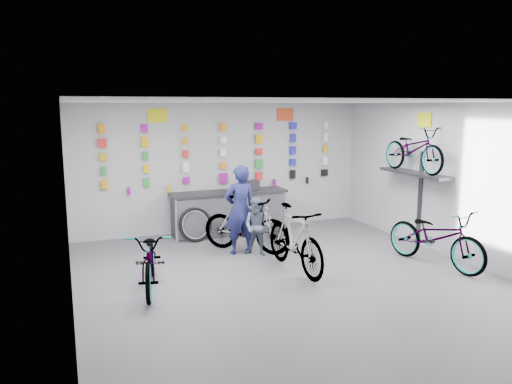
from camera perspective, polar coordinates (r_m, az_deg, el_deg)
name	(u,v)px	position (r m, az deg, el deg)	size (l,w,h in m)	color
floor	(295,283)	(8.52, 4.52, -10.37)	(8.00, 8.00, 0.00)	#4C4C51
ceiling	(298,102)	(8.00, 4.81, 10.24)	(8.00, 8.00, 0.00)	white
wall_back	(223,167)	(11.81, -3.84, 2.84)	(7.00, 7.00, 0.00)	#BCBCBE
wall_front	(493,270)	(4.95, 25.48, -8.10)	(7.00, 7.00, 0.00)	#BCBCBE
wall_left	(67,212)	(7.33, -20.80, -2.15)	(8.00, 8.00, 0.00)	#BCBCBE
wall_right	(465,183)	(10.14, 22.76, 0.91)	(8.00, 8.00, 0.00)	#BCBCBE
counter	(229,213)	(11.55, -3.10, -2.42)	(2.70, 0.66, 1.00)	black
merch_wall	(225,156)	(11.73, -3.53, 4.14)	(5.57, 0.08, 1.55)	orange
wall_bracket	(415,177)	(10.92, 17.75, 1.62)	(0.39, 1.90, 2.00)	#333338
sign_left	(157,116)	(11.35, -11.21, 8.56)	(0.42, 0.02, 0.30)	yellow
sign_right	(285,115)	(12.28, 3.35, 8.82)	(0.42, 0.02, 0.30)	#E34E21
sign_side	(425,120)	(10.92, 18.70, 7.82)	(0.02, 0.40, 0.30)	yellow
bike_left	(151,259)	(8.28, -11.93, -7.48)	(0.67, 1.92, 1.01)	gray
bike_center	(295,239)	(8.97, 4.45, -5.36)	(0.56, 1.98, 1.19)	gray
bike_right	(436,237)	(9.82, 19.86, -4.83)	(0.73, 2.09, 1.10)	gray
bike_service	(246,224)	(10.10, -1.11, -3.70)	(0.54, 1.91, 1.15)	gray
bike_wall	(414,149)	(10.81, 17.59, 4.69)	(0.63, 1.80, 0.95)	gray
clerk	(240,210)	(9.94, -1.84, -2.03)	(0.65, 0.43, 1.79)	#1A1C4E
customer	(257,227)	(9.87, 0.15, -3.99)	(0.56, 0.44, 1.16)	slate
spare_wheel	(195,225)	(10.99, -6.93, -3.73)	(0.80, 0.36, 0.77)	black
register	(251,185)	(11.63, -0.53, 0.80)	(0.28, 0.30, 0.22)	black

